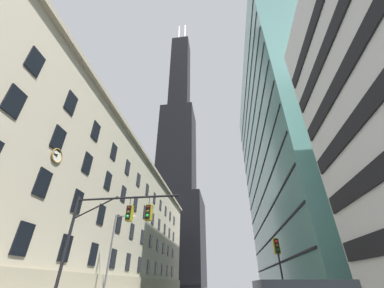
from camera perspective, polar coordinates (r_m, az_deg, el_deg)
station_building at (r=48.11m, az=-22.20°, el=-16.88°), size 18.55×68.35×22.74m
dark_skyscraper at (r=121.43m, az=-3.79°, el=-6.39°), size 26.20×26.20×178.20m
glass_office_midrise at (r=54.65m, az=22.68°, el=-2.27°), size 14.24×48.56×50.94m
traffic_signal_mast at (r=17.24m, az=-18.67°, el=-17.90°), size 7.58×0.63×6.53m
traffic_light_near_right at (r=19.52m, az=20.20°, el=-23.20°), size 0.40×0.63×4.00m
street_lamppost at (r=28.23m, az=-18.55°, el=-22.47°), size 2.36×0.32×7.84m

